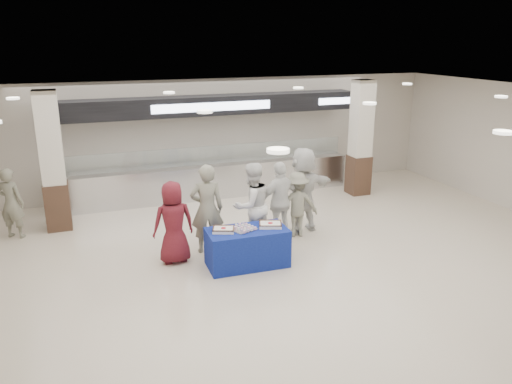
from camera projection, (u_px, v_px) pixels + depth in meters
name	position (u px, v px, depth m)	size (l,w,h in m)	color
ground	(288.00, 278.00, 9.26)	(14.00, 14.00, 0.00)	beige
serving_line	(211.00, 156.00, 13.76)	(8.70, 0.85, 2.80)	silver
column_left	(53.00, 165.00, 11.26)	(0.55, 0.55, 3.20)	#372319
column_right	(360.00, 141.00, 13.89)	(0.55, 0.55, 3.20)	#372319
display_table	(247.00, 247.00, 9.70)	(1.55, 0.78, 0.75)	navy
sheet_cake_left	(223.00, 229.00, 9.48)	(0.49, 0.44, 0.09)	white
sheet_cake_right	(270.00, 224.00, 9.73)	(0.52, 0.46, 0.09)	white
cupcake_tray	(244.00, 228.00, 9.58)	(0.53, 0.47, 0.07)	#ABABB0
civilian_maroon	(173.00, 222.00, 9.73)	(0.81, 0.53, 1.66)	maroon
soldier_a	(207.00, 209.00, 10.18)	(0.68, 0.45, 1.87)	slate
chef_tall	(252.00, 205.00, 10.44)	(0.89, 0.69, 1.83)	white
chef_short	(280.00, 201.00, 10.83)	(1.03, 0.43, 1.76)	white
soldier_b	(297.00, 204.00, 11.08)	(0.95, 0.55, 1.47)	slate
civilian_white	(303.00, 190.00, 11.26)	(1.83, 0.58, 1.97)	silver
soldier_bg	(11.00, 203.00, 10.96)	(0.58, 0.38, 1.60)	slate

